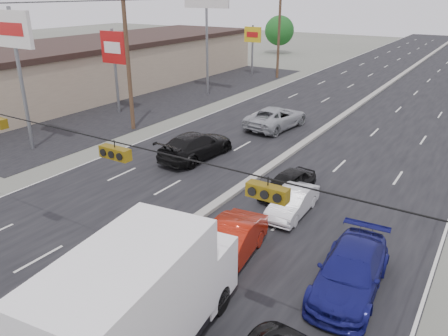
{
  "coord_description": "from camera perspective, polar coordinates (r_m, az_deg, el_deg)",
  "views": [
    {
      "loc": [
        10.63,
        -8.42,
        9.87
      ],
      "look_at": [
        0.55,
        7.45,
        2.2
      ],
      "focal_mm": 35.0,
      "sensor_mm": 36.0,
      "label": 1
    }
  ],
  "objects": [
    {
      "name": "pole_sign_mid",
      "position": [
        38.52,
        -14.2,
        14.45
      ],
      "size": [
        2.6,
        0.25,
        7.0
      ],
      "color": "slate",
      "rests_on": "ground"
    },
    {
      "name": "parking_lot",
      "position": [
        44.47,
        -7.06,
        9.2
      ],
      "size": [
        10.0,
        42.0,
        0.02
      ],
      "primitive_type": "cube",
      "color": "black",
      "rests_on": "ground"
    },
    {
      "name": "ground",
      "position": [
        16.77,
        -15.96,
        -14.86
      ],
      "size": [
        200.0,
        200.0,
        0.0
      ],
      "primitive_type": "plane",
      "color": "#606356",
      "rests_on": "ground"
    },
    {
      "name": "center_median",
      "position": [
        41.04,
        16.61,
        7.49
      ],
      "size": [
        0.5,
        160.0,
        0.2
      ],
      "primitive_type": "cube",
      "color": "gray",
      "rests_on": "ground"
    },
    {
      "name": "box_truck",
      "position": [
        12.72,
        -10.72,
        -16.79
      ],
      "size": [
        3.54,
        7.75,
        3.79
      ],
      "rotation": [
        0.0,
        0.0,
        0.13
      ],
      "color": "black",
      "rests_on": "ground"
    },
    {
      "name": "tree_left_far",
      "position": [
        76.05,
        7.25,
        17.38
      ],
      "size": [
        4.8,
        4.8,
        6.12
      ],
      "color": "#382619",
      "rests_on": "ground"
    },
    {
      "name": "pole_sign_near",
      "position": [
        30.57,
        -25.71,
        14.76
      ],
      "size": [
        3.5,
        0.25,
        9.0
      ],
      "color": "slate",
      "rests_on": "ground"
    },
    {
      "name": "oncoming_far",
      "position": [
        33.88,
        6.85,
        6.54
      ],
      "size": [
        3.35,
        6.17,
        1.64
      ],
      "primitive_type": "imported",
      "rotation": [
        0.0,
        0.0,
        3.03
      ],
      "color": "#A1A4A8",
      "rests_on": "ground"
    },
    {
      "name": "queue_car_b",
      "position": [
        20.81,
        8.94,
        -4.47
      ],
      "size": [
        1.43,
        3.83,
        1.25
      ],
      "primitive_type": "imported",
      "rotation": [
        0.0,
        0.0,
        0.03
      ],
      "color": "silver",
      "rests_on": "ground"
    },
    {
      "name": "pole_sign_far",
      "position": [
        55.53,
        3.76,
        16.5
      ],
      "size": [
        2.2,
        0.25,
        6.0
      ],
      "color": "slate",
      "rests_on": "ground"
    },
    {
      "name": "queue_car_d",
      "position": [
        16.27,
        16.19,
        -12.91
      ],
      "size": [
        2.45,
        5.29,
        1.5
      ],
      "primitive_type": "imported",
      "rotation": [
        0.0,
        0.0,
        0.07
      ],
      "color": "navy",
      "rests_on": "ground"
    },
    {
      "name": "queue_car_a",
      "position": [
        22.65,
        8.33,
        -2.07
      ],
      "size": [
        2.02,
        3.98,
        1.3
      ],
      "primitive_type": "imported",
      "rotation": [
        0.0,
        0.0,
        -0.13
      ],
      "color": "black",
      "rests_on": "ground"
    },
    {
      "name": "strip_mall",
      "position": [
        50.16,
        -15.4,
        12.74
      ],
      "size": [
        12.0,
        42.0,
        4.6
      ],
      "primitive_type": "cube",
      "color": "tan",
      "rests_on": "ground"
    },
    {
      "name": "utility_pole_left_c",
      "position": [
        53.87,
        7.19,
        16.95
      ],
      "size": [
        1.6,
        0.3,
        10.0
      ],
      "color": "#422D1E",
      "rests_on": "ground"
    },
    {
      "name": "utility_pole_left_b",
      "position": [
        33.26,
        -12.43,
        13.46
      ],
      "size": [
        1.6,
        0.3,
        10.0
      ],
      "color": "#422D1E",
      "rests_on": "ground"
    },
    {
      "name": "red_sedan",
      "position": [
        17.17,
        0.7,
        -9.87
      ],
      "size": [
        2.19,
        4.76,
        1.51
      ],
      "primitive_type": "imported",
      "rotation": [
        0.0,
        0.0,
        0.13
      ],
      "color": "#9D1909",
      "rests_on": "ground"
    },
    {
      "name": "oncoming_near",
      "position": [
        27.49,
        -3.67,
        2.93
      ],
      "size": [
        2.63,
        5.8,
        1.65
      ],
      "primitive_type": "imported",
      "rotation": [
        0.0,
        0.0,
        3.08
      ],
      "color": "black",
      "rests_on": "ground"
    },
    {
      "name": "road_surface",
      "position": [
        41.06,
        16.6,
        7.36
      ],
      "size": [
        20.0,
        160.0,
        0.02
      ],
      "primitive_type": "cube",
      "color": "black",
      "rests_on": "ground"
    },
    {
      "name": "traffic_signals",
      "position": [
        13.23,
        -14.34,
        2.18
      ],
      "size": [
        25.0,
        0.3,
        0.54
      ],
      "color": "black",
      "rests_on": "ground"
    },
    {
      "name": "pole_sign_billboard",
      "position": [
        44.26,
        -2.32,
        20.87
      ],
      "size": [
        5.0,
        0.25,
        11.0
      ],
      "color": "slate",
      "rests_on": "ground"
    }
  ]
}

